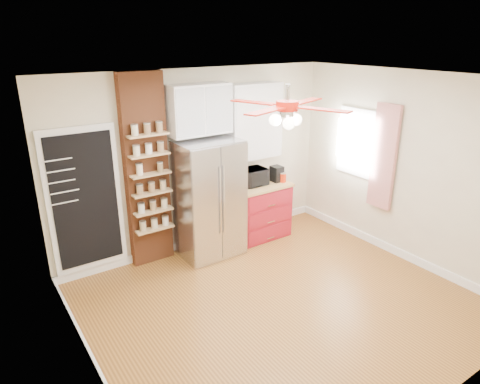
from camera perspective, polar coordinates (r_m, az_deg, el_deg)
floor at (r=5.51m, az=5.31°, el=-14.47°), size 4.50×4.50×0.00m
ceiling at (r=4.55m, az=6.43°, el=14.72°), size 4.50×4.50×0.00m
wall_back at (r=6.44m, az=-5.64°, el=4.12°), size 4.50×0.02×2.70m
wall_front at (r=3.73m, az=26.18°, el=-10.53°), size 4.50×0.02×2.70m
wall_left at (r=3.94m, az=-20.50°, el=-7.99°), size 0.02×4.00×2.70m
wall_right at (r=6.48m, az=21.32°, el=2.91°), size 0.02×4.00×2.70m
chalkboard at (r=5.91m, az=-19.95°, el=-1.10°), size 0.95×0.05×1.95m
brick_pillar at (r=6.03m, az=-12.36°, el=2.61°), size 0.60×0.16×2.70m
fridge at (r=6.26m, az=-4.26°, el=-0.90°), size 0.90×0.70×1.75m
upper_glass_cabinet at (r=6.09m, az=-5.51°, el=10.92°), size 0.90×0.35×0.70m
red_cabinet at (r=6.96m, az=2.55°, el=-2.40°), size 0.94×0.64×0.90m
upper_shelf_unit at (r=6.68m, az=1.86°, el=9.41°), size 0.90×0.30×1.15m
window at (r=6.94m, az=15.39°, el=6.37°), size 0.04×0.75×1.05m
curtain at (r=6.59m, az=18.62°, el=4.43°), size 0.06×0.40×1.55m
ceiling_fan at (r=4.59m, az=6.30°, el=11.29°), size 1.40×1.40×0.44m
toaster_oven at (r=6.69m, az=1.47°, el=1.98°), size 0.49×0.34×0.27m
coffee_maker at (r=6.90m, az=4.91°, el=2.44°), size 0.17×0.19×0.25m
canister_left at (r=6.90m, az=5.71°, el=1.92°), size 0.13×0.13×0.14m
canister_right at (r=6.97m, az=4.56°, el=2.21°), size 0.14×0.14×0.15m
pantry_jar_oats at (r=5.84m, az=-13.27°, el=2.93°), size 0.10×0.10×0.14m
pantry_jar_beans at (r=5.91m, az=-10.60°, el=3.23°), size 0.10×0.10×0.12m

